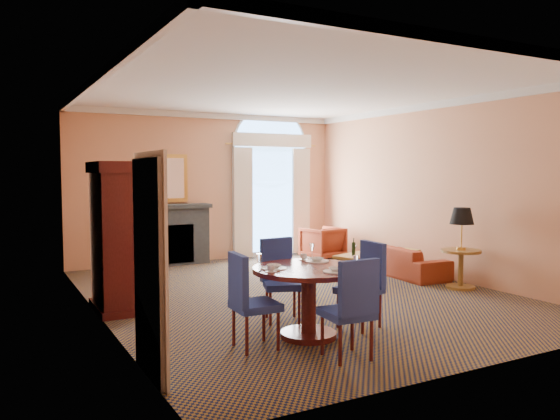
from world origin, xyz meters
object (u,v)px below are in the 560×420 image
armchair (323,243)px  coffee_table (358,256)px  armoire (116,239)px  sofa (403,260)px  dining_table (309,286)px  side_table (461,238)px

armchair → coffee_table: (-0.64, -2.16, 0.05)m
armoire → coffee_table: bearing=2.7°
armoire → sofa: armoire is taller
armchair → dining_table: bearing=46.2°
armoire → side_table: armoire is taller
armchair → coffee_table: bearing=64.1°
dining_table → sofa: dining_table is taller
sofa → coffee_table: coffee_table is taller
dining_table → coffee_table: 3.65m
coffee_table → side_table: size_ratio=0.75×
armoire → sofa: (5.27, 0.09, -0.72)m
armoire → coffee_table: size_ratio=2.10×
armoire → sofa: bearing=1.0°
armoire → coffee_table: 4.35m
dining_table → coffee_table: (2.60, 2.56, -0.19)m
dining_table → side_table: side_table is taller
sofa → dining_table: bearing=127.5°
armchair → coffee_table: 2.26m
sofa → coffee_table: (-0.97, 0.11, 0.14)m
sofa → armchair: 2.30m
armoire → armchair: armoire is taller
dining_table → armchair: (3.25, 4.72, -0.24)m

